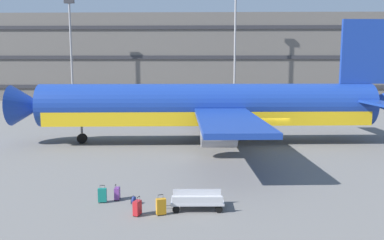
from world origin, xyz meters
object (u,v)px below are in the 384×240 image
(airliner, at_px, (211,107))
(suitcase_orange, at_px, (102,195))
(suitcase_large, at_px, (137,208))
(backpack_laid_flat, at_px, (134,200))
(baggage_cart, at_px, (197,201))
(suitcase_navy, at_px, (117,193))
(suitcase_upright, at_px, (161,206))

(airliner, bearing_deg, suitcase_orange, -110.57)
(airliner, bearing_deg, suitcase_large, -102.50)
(airliner, xyz_separation_m, backpack_laid_flat, (-4.39, -16.41, -3.11))
(baggage_cart, bearing_deg, suitcase_navy, 163.83)
(suitcase_orange, relative_size, baggage_cart, 0.28)
(airliner, bearing_deg, backpack_laid_flat, -104.97)
(suitcase_navy, relative_size, backpack_laid_flat, 1.74)
(backpack_laid_flat, bearing_deg, baggage_cart, -9.79)
(suitcase_upright, height_order, suitcase_large, suitcase_upright)
(suitcase_upright, xyz_separation_m, suitcase_navy, (-2.55, 2.09, -0.07))
(suitcase_orange, height_order, backpack_laid_flat, suitcase_orange)
(airliner, relative_size, baggage_cart, 10.97)
(suitcase_upright, bearing_deg, backpack_laid_flat, 137.34)
(suitcase_upright, relative_size, baggage_cart, 0.30)
(suitcase_orange, distance_m, baggage_cart, 5.01)
(suitcase_orange, distance_m, backpack_laid_flat, 1.72)
(backpack_laid_flat, relative_size, baggage_cart, 0.14)
(suitcase_upright, height_order, suitcase_orange, suitcase_upright)
(airliner, xyz_separation_m, suitcase_navy, (-5.40, -15.74, -2.96))
(suitcase_upright, distance_m, suitcase_orange, 3.62)
(airliner, xyz_separation_m, suitcase_large, (-3.97, -17.93, -2.93))
(backpack_laid_flat, height_order, baggage_cart, baggage_cart)
(suitcase_navy, height_order, baggage_cart, suitcase_navy)
(suitcase_orange, xyz_separation_m, backpack_laid_flat, (1.69, -0.22, -0.20))
(suitcase_navy, distance_m, suitcase_large, 2.62)
(airliner, xyz_separation_m, suitcase_upright, (-2.85, -17.83, -2.89))
(suitcase_upright, bearing_deg, airliner, 80.92)
(backpack_laid_flat, bearing_deg, suitcase_navy, 146.26)
(suitcase_upright, relative_size, suitcase_navy, 1.18)
(suitcase_navy, distance_m, backpack_laid_flat, 1.23)
(suitcase_orange, xyz_separation_m, baggage_cart, (4.95, -0.78, 0.02))
(suitcase_upright, bearing_deg, suitcase_navy, 140.62)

